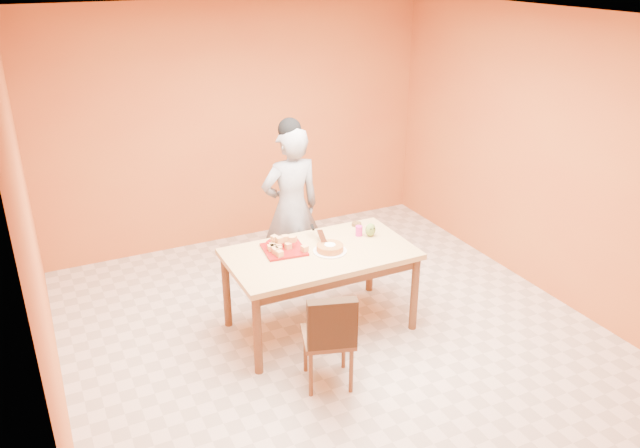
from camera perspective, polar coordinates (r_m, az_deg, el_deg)
name	(u,v)px	position (r m, az deg, el deg)	size (l,w,h in m)	color
floor	(341,341)	(5.56, 1.91, -10.64)	(5.00, 5.00, 0.00)	silver
ceiling	(346,19)	(4.62, 2.38, 18.25)	(5.00, 5.00, 0.00)	silver
wall_back	(239,125)	(7.13, -7.43, 8.96)	(4.50, 4.50, 0.00)	#C66B2D
wall_left	(35,253)	(4.43, -24.59, -2.39)	(5.00, 5.00, 0.00)	#C66B2D
wall_right	(556,159)	(6.26, 20.74, 5.54)	(5.00, 5.00, 0.00)	#C66B2D
dining_table	(320,261)	(5.42, 0.01, -3.43)	(1.60, 0.90, 0.76)	tan
dining_chair	(329,335)	(4.85, 0.83, -10.16)	(0.49, 0.55, 0.84)	brown
pastry_pile	(284,243)	(5.37, -3.33, -1.76)	(0.31, 0.31, 0.10)	tan
person	(291,209)	(6.11, -2.65, 1.42)	(0.60, 0.40, 1.65)	#959698
pastry_platter	(284,250)	(5.40, -3.31, -2.35)	(0.35, 0.35, 0.02)	maroon
red_dinner_plate	(280,244)	(5.51, -3.69, -1.83)	(0.26, 0.26, 0.02)	maroon
white_cake_plate	(330,251)	(5.37, 0.91, -2.50)	(0.29, 0.29, 0.01)	white
sponge_cake	(330,248)	(5.36, 0.92, -2.19)	(0.23, 0.23, 0.05)	#CA7434
cake_server	(322,236)	(5.49, 0.17, -1.12)	(0.05, 0.27, 0.01)	silver
egg_ornament	(370,230)	(5.66, 4.63, -0.53)	(0.10, 0.08, 0.12)	olive
magenta_glass	(359,231)	(5.67, 3.59, -0.63)	(0.06, 0.06, 0.09)	#CC1E80
checker_tin	(356,224)	(5.89, 3.36, -0.02)	(0.09, 0.09, 0.03)	#35210E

